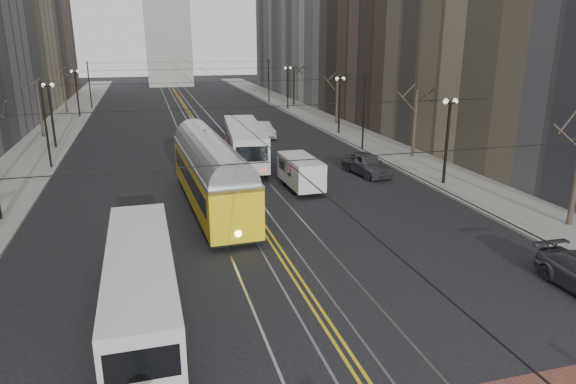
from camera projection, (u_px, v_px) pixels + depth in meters
ground at (364, 382)px, 15.03m from camera, size 260.00×260.00×0.00m
sidewalk_left at (53, 135)px, 52.71m from camera, size 5.00×140.00×0.15m
sidewalk_right at (328, 123)px, 60.37m from camera, size 5.00×140.00×0.15m
streetcar_rails at (200, 129)px, 56.56m from camera, size 4.80×130.00×0.02m
centre_lines at (200, 129)px, 56.56m from camera, size 0.42×130.00×0.01m
lamp_posts at (220, 128)px, 40.76m from camera, size 27.60×57.20×5.60m
street_trees at (210, 116)px, 46.76m from camera, size 31.68×53.28×5.60m
trolley_wires at (210, 106)px, 46.09m from camera, size 25.96×120.00×6.60m
transit_bus at (141, 287)px, 17.89m from camera, size 2.29×10.61×2.65m
streetcar at (211, 180)px, 30.11m from camera, size 3.26×14.17×3.32m
rear_bus at (245, 145)px, 40.73m from camera, size 3.70×11.91×3.06m
cargo_van at (301, 173)px, 33.90m from camera, size 1.97×4.87×2.13m
sedan_grey at (366, 164)px, 37.65m from camera, size 2.58×4.96×1.61m
sedan_silver at (262, 130)px, 51.74m from camera, size 2.02×4.86×1.56m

